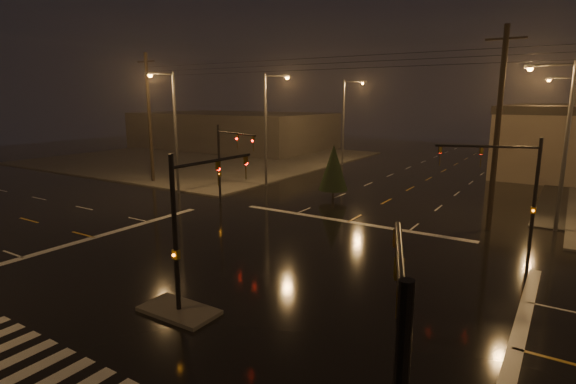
# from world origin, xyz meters

# --- Properties ---
(ground) EXTENTS (140.00, 140.00, 0.00)m
(ground) POSITION_xyz_m (0.00, 0.00, 0.00)
(ground) COLOR black
(ground) RESTS_ON ground
(sidewalk_nw) EXTENTS (36.00, 36.00, 0.12)m
(sidewalk_nw) POSITION_xyz_m (-30.00, 30.00, 0.06)
(sidewalk_nw) COLOR #413F3A
(sidewalk_nw) RESTS_ON ground
(median_island) EXTENTS (3.00, 1.60, 0.15)m
(median_island) POSITION_xyz_m (0.00, -4.00, 0.07)
(median_island) COLOR #413F3A
(median_island) RESTS_ON ground
(crosswalk) EXTENTS (15.00, 2.60, 0.01)m
(crosswalk) POSITION_xyz_m (0.00, -9.00, 0.01)
(crosswalk) COLOR beige
(crosswalk) RESTS_ON ground
(stop_bar_far) EXTENTS (16.00, 0.50, 0.01)m
(stop_bar_far) POSITION_xyz_m (0.00, 11.00, 0.01)
(stop_bar_far) COLOR beige
(stop_bar_far) RESTS_ON ground
(commercial_block) EXTENTS (30.00, 18.00, 5.60)m
(commercial_block) POSITION_xyz_m (-35.00, 42.00, 2.80)
(commercial_block) COLOR #3B3734
(commercial_block) RESTS_ON ground
(signal_mast_median) EXTENTS (0.25, 4.59, 6.00)m
(signal_mast_median) POSITION_xyz_m (0.00, -3.07, 3.75)
(signal_mast_median) COLOR black
(signal_mast_median) RESTS_ON ground
(signal_mast_ne) EXTENTS (4.84, 1.86, 6.00)m
(signal_mast_ne) POSITION_xyz_m (9.50, 10.14, 3.79)
(signal_mast_ne) COLOR black
(signal_mast_ne) RESTS_ON ground
(signal_mast_nw) EXTENTS (4.84, 1.86, 6.00)m
(signal_mast_nw) POSITION_xyz_m (-9.50, 10.14, 3.79)
(signal_mast_nw) COLOR black
(signal_mast_nw) RESTS_ON ground
(streetlight_1) EXTENTS (2.77, 0.32, 10.00)m
(streetlight_1) POSITION_xyz_m (-11.18, 18.00, 5.80)
(streetlight_1) COLOR #38383A
(streetlight_1) RESTS_ON ground
(streetlight_2) EXTENTS (2.77, 0.32, 10.00)m
(streetlight_2) POSITION_xyz_m (-11.18, 34.00, 5.80)
(streetlight_2) COLOR #38383A
(streetlight_2) RESTS_ON ground
(streetlight_3) EXTENTS (2.77, 0.32, 10.00)m
(streetlight_3) POSITION_xyz_m (11.18, 16.00, 5.80)
(streetlight_3) COLOR #38383A
(streetlight_3) RESTS_ON ground
(streetlight_4) EXTENTS (2.77, 0.32, 10.00)m
(streetlight_4) POSITION_xyz_m (11.18, 36.00, 5.80)
(streetlight_4) COLOR #38383A
(streetlight_4) RESTS_ON ground
(streetlight_5) EXTENTS (0.32, 2.77, 10.00)m
(streetlight_5) POSITION_xyz_m (-16.00, 11.18, 5.80)
(streetlight_5) COLOR #38383A
(streetlight_5) RESTS_ON ground
(utility_pole_0) EXTENTS (2.20, 0.32, 12.00)m
(utility_pole_0) POSITION_xyz_m (-22.00, 14.00, 6.13)
(utility_pole_0) COLOR black
(utility_pole_0) RESTS_ON ground
(utility_pole_1) EXTENTS (2.20, 0.32, 12.00)m
(utility_pole_1) POSITION_xyz_m (8.00, 14.00, 6.13)
(utility_pole_1) COLOR black
(utility_pole_1) RESTS_ON ground
(conifer_3) EXTENTS (2.33, 2.33, 4.34)m
(conifer_3) POSITION_xyz_m (-4.02, 16.71, 2.52)
(conifer_3) COLOR black
(conifer_3) RESTS_ON ground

